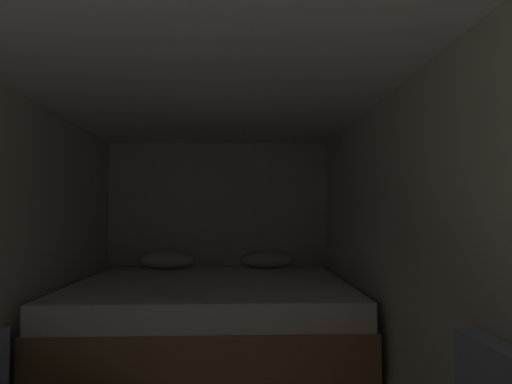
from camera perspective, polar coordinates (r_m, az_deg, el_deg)
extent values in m
cube|color=beige|center=(4.69, -5.24, -6.22)|extent=(2.55, 0.05, 2.13)
cube|color=beige|center=(2.48, 21.95, -9.06)|extent=(0.05, 4.79, 2.13)
cube|color=white|center=(2.41, -8.33, 16.86)|extent=(2.55, 4.79, 0.05)
cube|color=#9E7247|center=(3.80, -6.18, -19.14)|extent=(2.33, 1.92, 0.55)
cube|color=white|center=(3.71, -6.15, -13.59)|extent=(2.29, 1.88, 0.20)
ellipsoid|color=white|center=(4.49, -12.22, -9.21)|extent=(0.56, 0.30, 0.18)
ellipsoid|color=white|center=(4.44, 1.43, -9.36)|extent=(0.56, 0.30, 0.18)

